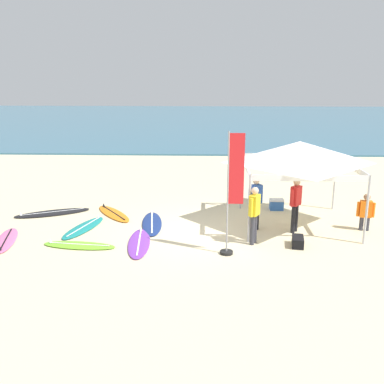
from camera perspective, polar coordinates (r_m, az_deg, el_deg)
ground_plane at (r=14.10m, az=1.42°, el=-5.11°), size 80.00×80.00×0.00m
sea at (r=44.31m, az=1.86°, el=9.01°), size 80.00×36.00×0.10m
canopy_tent at (r=14.60m, az=13.52°, el=4.91°), size 3.48×3.48×2.75m
surfboard_teal at (r=14.79m, az=-13.63°, el=-4.42°), size 1.22×2.31×0.19m
surfboard_pink at (r=14.45m, az=-22.60°, el=-5.67°), size 1.03×2.16×0.19m
surfboard_navy at (r=14.82m, az=-5.12°, el=-3.99°), size 0.93×2.44×0.19m
surfboard_black at (r=16.58m, az=-17.37°, el=-2.54°), size 2.63×1.66×0.19m
surfboard_orange at (r=15.99m, az=-9.96°, el=-2.71°), size 1.76×2.15×0.19m
surfboard_lime at (r=13.38m, az=-14.20°, el=-6.59°), size 2.19×0.81×0.19m
surfboard_purple at (r=13.24m, az=-6.76°, el=-6.45°), size 0.84×2.40×0.19m
person_yellow at (r=12.98m, az=7.94°, el=-2.47°), size 0.36×0.50×1.71m
person_red at (r=14.17m, az=13.07°, el=-1.20°), size 0.39×0.46×1.71m
person_blue at (r=14.11m, az=8.08°, el=-1.02°), size 0.48×0.38×1.71m
person_orange at (r=15.05m, az=21.26°, el=-2.22°), size 0.54×0.28×1.20m
banner_flag at (r=12.01m, az=5.10°, el=-0.93°), size 0.60×0.36×3.40m
gear_bag_near_tent at (r=13.31m, az=13.33°, el=-6.16°), size 0.41×0.64×0.28m
cooler_box at (r=16.53m, az=10.72°, el=-1.56°), size 0.50×0.36×0.39m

